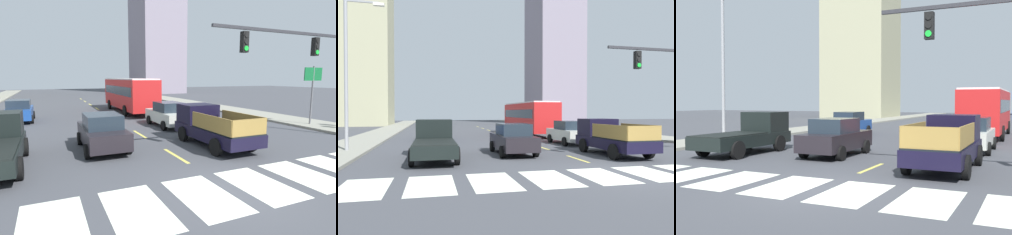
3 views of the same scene
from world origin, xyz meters
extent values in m
plane|color=#3F4248|center=(0.00, 0.00, 0.00)|extent=(160.00, 160.00, 0.00)
cube|color=gray|center=(12.48, 18.00, 0.07)|extent=(3.47, 110.00, 0.15)
cube|color=silver|center=(-5.12, 0.00, 0.00)|extent=(1.53, 2.88, 0.01)
cube|color=silver|center=(-3.07, 0.00, 0.00)|extent=(1.53, 2.88, 0.01)
cube|color=silver|center=(-1.02, 0.00, 0.00)|extent=(1.53, 2.88, 0.01)
cube|color=silver|center=(1.02, 0.00, 0.00)|extent=(1.53, 2.88, 0.01)
cube|color=silver|center=(3.07, 0.00, 0.00)|extent=(1.53, 2.88, 0.01)
cube|color=#D4C551|center=(0.00, 4.00, 0.00)|extent=(0.16, 2.40, 0.01)
cube|color=#D4C551|center=(0.00, 9.00, 0.00)|extent=(0.16, 2.40, 0.01)
cube|color=#D4C551|center=(0.00, 14.00, 0.00)|extent=(0.16, 2.40, 0.01)
cube|color=#D4C551|center=(0.00, 19.00, 0.00)|extent=(0.16, 2.40, 0.01)
cube|color=#D4C551|center=(0.00, 24.00, 0.00)|extent=(0.16, 2.40, 0.01)
cube|color=#D4C551|center=(0.00, 29.00, 0.00)|extent=(0.16, 2.40, 0.01)
cube|color=#D4C551|center=(0.00, 34.00, 0.00)|extent=(0.16, 2.40, 0.01)
cube|color=#D4C551|center=(0.00, 39.00, 0.00)|extent=(0.16, 2.40, 0.01)
cube|color=black|center=(2.56, 4.80, 0.68)|extent=(1.96, 5.20, 0.56)
cube|color=black|center=(2.56, 6.50, 1.46)|extent=(1.84, 1.60, 1.00)
cube|color=#19232D|center=(2.56, 6.94, 1.64)|extent=(1.72, 0.08, 0.56)
cube|color=black|center=(2.56, 3.85, 0.99)|extent=(1.84, 3.30, 0.06)
cylinder|color=black|center=(1.58, 6.36, 0.40)|extent=(0.22, 0.80, 0.80)
cylinder|color=black|center=(3.54, 6.36, 0.40)|extent=(0.22, 0.80, 0.80)
cylinder|color=black|center=(1.58, 3.24, 0.40)|extent=(0.22, 0.80, 0.80)
cylinder|color=black|center=(3.54, 3.24, 0.40)|extent=(0.22, 0.80, 0.80)
cube|color=olive|center=(1.66, 3.85, 1.37)|extent=(0.06, 3.17, 0.70)
cube|color=olive|center=(3.46, 3.85, 1.37)|extent=(0.06, 3.17, 0.70)
cube|color=olive|center=(2.56, 2.27, 1.37)|extent=(1.80, 0.06, 0.70)
cylinder|color=black|center=(-6.03, 6.75, 0.40)|extent=(0.22, 0.80, 0.80)
cylinder|color=black|center=(-6.03, 3.63, 0.40)|extent=(0.22, 0.80, 0.80)
cube|color=red|center=(2.46, 19.75, 1.85)|extent=(2.50, 10.80, 2.70)
cube|color=#19232D|center=(2.46, 19.75, 2.20)|extent=(2.52, 9.94, 0.80)
cube|color=silver|center=(2.46, 19.75, 3.26)|extent=(2.40, 10.37, 0.12)
cylinder|color=black|center=(1.21, 23.10, 0.50)|extent=(0.22, 1.00, 1.00)
cylinder|color=black|center=(3.71, 23.10, 0.50)|extent=(0.22, 1.00, 1.00)
cylinder|color=black|center=(1.21, 16.78, 0.50)|extent=(0.22, 1.00, 1.00)
cylinder|color=black|center=(3.71, 16.78, 0.50)|extent=(0.22, 1.00, 1.00)
cube|color=navy|center=(-7.02, 17.39, 0.70)|extent=(1.80, 4.40, 0.76)
cube|color=#1E2833|center=(-7.02, 17.24, 1.40)|extent=(1.58, 2.11, 0.64)
cylinder|color=black|center=(-7.92, 18.75, 0.32)|extent=(0.22, 0.64, 0.64)
cylinder|color=black|center=(-6.12, 18.75, 0.32)|extent=(0.22, 0.64, 0.64)
cylinder|color=black|center=(-7.92, 16.02, 0.32)|extent=(0.22, 0.64, 0.64)
cylinder|color=black|center=(-6.12, 16.02, 0.32)|extent=(0.22, 0.64, 0.64)
cube|color=black|center=(-2.72, 6.50, 0.70)|extent=(1.80, 4.40, 0.76)
cube|color=#1E2833|center=(-2.72, 6.35, 1.40)|extent=(1.58, 2.11, 0.64)
cylinder|color=black|center=(-3.62, 7.86, 0.32)|extent=(0.22, 0.64, 0.64)
cylinder|color=black|center=(-1.82, 7.86, 0.32)|extent=(0.22, 0.64, 0.64)
cylinder|color=black|center=(-3.62, 5.13, 0.32)|extent=(0.22, 0.64, 0.64)
cylinder|color=black|center=(-1.82, 5.13, 0.32)|extent=(0.22, 0.64, 0.64)
cube|color=beige|center=(2.69, 10.84, 0.70)|extent=(1.80, 4.40, 0.76)
cube|color=#1E2833|center=(2.69, 10.69, 1.40)|extent=(1.58, 2.11, 0.64)
cylinder|color=black|center=(1.79, 12.20, 0.32)|extent=(0.22, 0.64, 0.64)
cylinder|color=black|center=(3.59, 12.20, 0.32)|extent=(0.22, 0.64, 0.64)
cylinder|color=black|center=(1.79, 9.47, 0.32)|extent=(0.22, 0.64, 0.64)
cylinder|color=black|center=(3.59, 9.47, 0.32)|extent=(0.22, 0.64, 0.64)
cube|color=#2D2D33|center=(6.11, 2.68, 5.40)|extent=(10.46, 0.12, 0.12)
cube|color=black|center=(6.64, 2.68, 4.85)|extent=(0.28, 0.24, 0.84)
cylinder|color=black|center=(6.64, 2.55, 5.11)|extent=(0.20, 0.04, 0.20)
cylinder|color=black|center=(6.64, 2.55, 4.85)|extent=(0.20, 0.04, 0.20)
cylinder|color=green|center=(6.64, 2.55, 4.59)|extent=(0.20, 0.04, 0.20)
cube|color=black|center=(2.45, 2.68, 4.85)|extent=(0.28, 0.24, 0.84)
cylinder|color=black|center=(2.45, 2.55, 5.11)|extent=(0.20, 0.04, 0.20)
cylinder|color=black|center=(2.45, 2.55, 4.85)|extent=(0.20, 0.04, 0.20)
cylinder|color=green|center=(2.45, 2.55, 4.59)|extent=(0.20, 0.04, 0.20)
cylinder|color=slate|center=(11.99, 6.80, 2.10)|extent=(0.12, 0.12, 4.20)
cube|color=#105D2D|center=(11.94, 6.78, 3.65)|extent=(1.70, 0.06, 0.90)
camera|label=1|loc=(-5.06, -6.39, 3.42)|focal=28.94mm
camera|label=2|loc=(-7.11, -10.22, 2.36)|focal=32.98mm
camera|label=3|loc=(5.43, -9.74, 2.48)|focal=42.51mm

